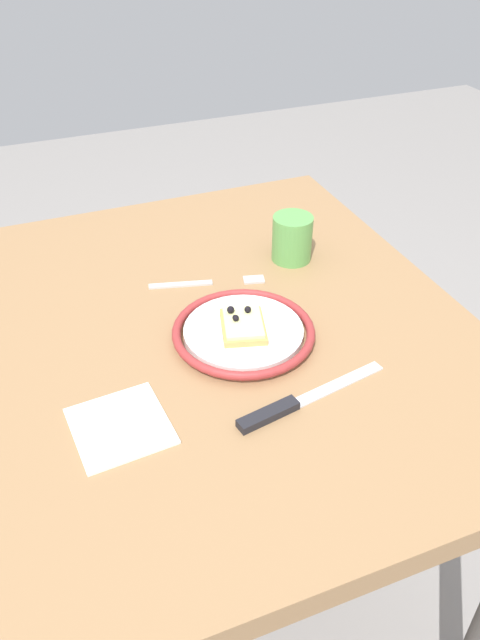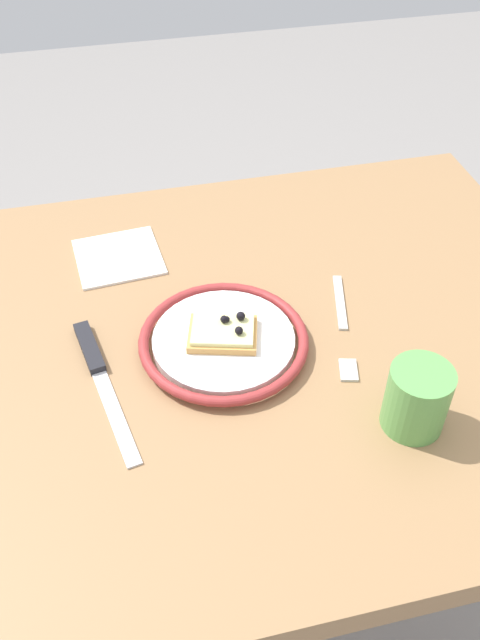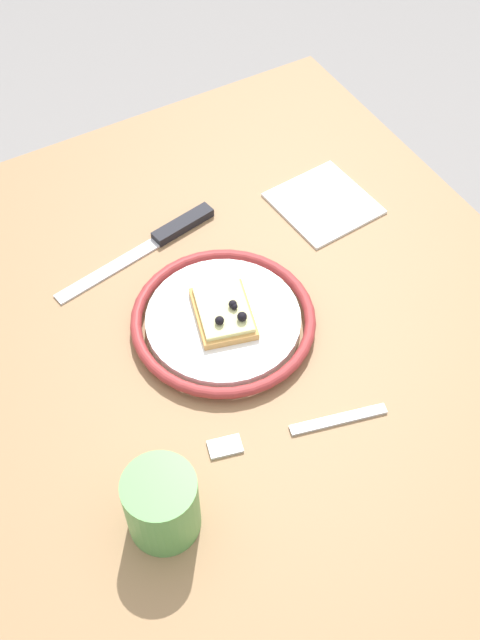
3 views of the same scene
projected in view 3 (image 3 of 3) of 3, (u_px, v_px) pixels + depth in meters
ground_plane at (247, 574)px, 1.50m from camera, size 6.00×6.00×0.00m
dining_table at (251, 394)px, 0.98m from camera, size 0.92×0.76×0.75m
plate at (223, 320)px, 0.91m from camera, size 0.22×0.22×0.02m
pizza_slice_near at (224, 312)px, 0.90m from camera, size 0.10×0.09×0.03m
knife at (163, 237)px, 1.01m from camera, size 0.06×0.24×0.01m
fork at (297, 430)px, 0.84m from camera, size 0.07×0.20×0.00m
cup at (162, 505)px, 0.74m from camera, size 0.07×0.07×0.08m
napkin at (324, 203)px, 1.05m from camera, size 0.13×0.13×0.00m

